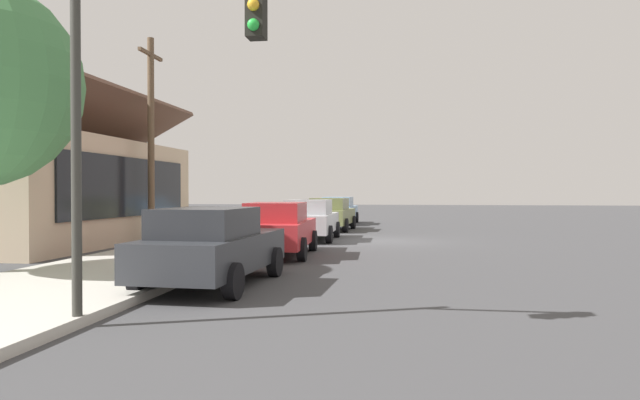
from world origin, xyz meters
TOP-DOWN VIEW (x-y plane):
  - ground_plane at (0.00, 0.00)m, footprint 120.00×120.00m
  - sidewalk_curb at (0.00, 5.60)m, footprint 60.00×4.20m
  - car_charcoal at (-10.97, 2.87)m, footprint 4.58×2.14m
  - car_cherry at (-5.46, 2.75)m, footprint 4.53×2.13m
  - car_silver at (0.02, 2.72)m, footprint 4.38×2.09m
  - car_olive at (5.69, 2.62)m, footprint 4.44×2.18m
  - car_skyblue at (11.19, 2.86)m, footprint 4.75×2.03m
  - storefront_building at (-2.64, 11.98)m, footprint 11.85×6.58m
  - traffic_light_main at (-14.60, 2.54)m, footprint 0.37×2.79m
  - utility_pole_wooden at (-2.32, 8.20)m, footprint 1.80×0.24m
  - fire_hydrant_red at (-2.42, 4.20)m, footprint 0.22×0.22m

SIDE VIEW (x-z plane):
  - ground_plane at x=0.00m, z-range 0.00..0.00m
  - sidewalk_curb at x=0.00m, z-range 0.00..0.16m
  - fire_hydrant_red at x=-2.42m, z-range 0.14..0.85m
  - car_cherry at x=-5.46m, z-range 0.02..1.61m
  - car_silver at x=0.02m, z-range 0.02..1.61m
  - car_olive at x=5.69m, z-range 0.02..1.61m
  - car_charcoal at x=-10.97m, z-range 0.02..1.61m
  - car_skyblue at x=11.19m, z-range 0.02..1.61m
  - storefront_building at x=-2.64m, z-range -0.76..4.82m
  - traffic_light_main at x=-14.60m, z-range 0.89..6.09m
  - utility_pole_wooden at x=-2.32m, z-range 0.18..7.68m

